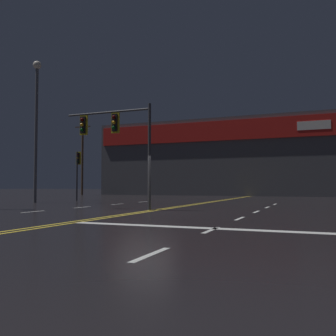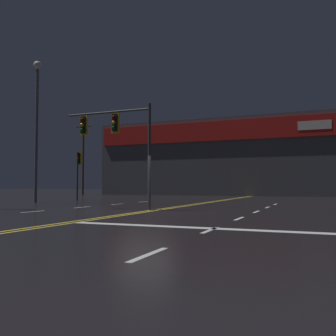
% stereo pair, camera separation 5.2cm
% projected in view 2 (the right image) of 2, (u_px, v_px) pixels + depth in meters
% --- Properties ---
extents(ground_plane, '(200.00, 200.00, 0.00)m').
position_uv_depth(ground_plane, '(144.00, 212.00, 16.03)').
color(ground_plane, black).
extents(road_markings, '(13.22, 60.00, 0.01)m').
position_uv_depth(road_markings, '(152.00, 214.00, 14.94)').
color(road_markings, gold).
rests_on(road_markings, ground).
extents(traffic_signal_median, '(4.58, 0.36, 4.93)m').
position_uv_depth(traffic_signal_median, '(113.00, 131.00, 17.97)').
color(traffic_signal_median, '#38383D').
rests_on(traffic_signal_median, ground).
extents(traffic_signal_corner_northwest, '(0.42, 0.36, 3.74)m').
position_uv_depth(traffic_signal_corner_northwest, '(78.00, 165.00, 28.64)').
color(traffic_signal_corner_northwest, '#38383D').
rests_on(traffic_signal_corner_northwest, ground).
extents(streetlight_far_left, '(0.56, 0.56, 9.59)m').
position_uv_depth(streetlight_far_left, '(37.00, 112.00, 25.23)').
color(streetlight_far_left, '#59595E').
rests_on(streetlight_far_left, ground).
extents(building_backdrop, '(37.25, 10.23, 8.80)m').
position_uv_depth(building_backdrop, '(257.00, 158.00, 44.92)').
color(building_backdrop, '#4C4C51').
rests_on(building_backdrop, ground).
extents(utility_pole_row, '(43.86, 0.26, 12.45)m').
position_uv_depth(utility_pole_row, '(280.00, 140.00, 37.96)').
color(utility_pole_row, '#4C3828').
rests_on(utility_pole_row, ground).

